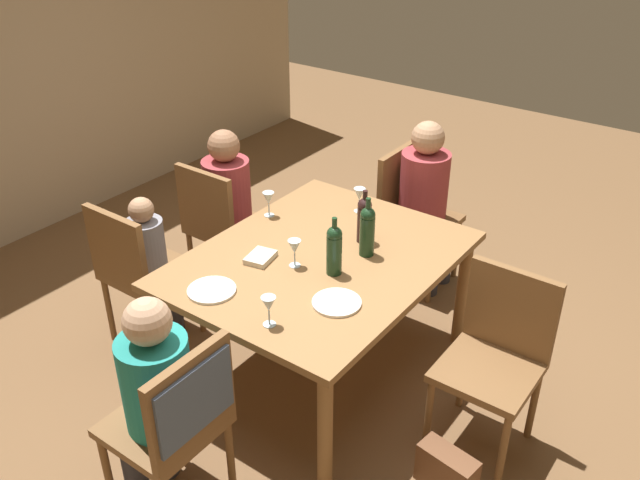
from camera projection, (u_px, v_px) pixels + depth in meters
ground_plane at (320, 366)px, 3.92m from camera, size 10.00×10.00×0.00m
dining_table at (320, 269)px, 3.59m from camera, size 1.51×1.19×0.74m
chair_right_end at (410, 208)px, 4.50m from camera, size 0.44×0.44×0.92m
chair_far_right at (220, 221)px, 4.33m from camera, size 0.44×0.44×0.92m
chair_left_end at (181, 414)px, 2.76m from camera, size 0.44×0.46×0.92m
chair_far_left at (137, 267)px, 3.85m from camera, size 0.44×0.44×0.92m
chair_near at (497, 350)px, 3.22m from camera, size 0.44×0.44×0.92m
person_woman_host at (427, 194)px, 4.37m from camera, size 0.31×0.36×1.15m
person_man_bearded at (231, 199)px, 4.35m from camera, size 0.35×0.30×1.12m
person_man_guest at (154, 390)px, 2.82m from camera, size 0.29×0.34×1.11m
person_child_small at (151, 255)px, 3.92m from camera, size 0.25×0.22×0.94m
wine_bottle_tall_green at (367, 230)px, 3.50m from camera, size 0.08×0.08×0.33m
wine_bottle_dark_red at (334, 249)px, 3.34m from camera, size 0.08×0.08×0.31m
wine_bottle_short_olive at (364, 219)px, 3.63m from camera, size 0.08×0.08×0.30m
wine_glass_near_left at (294, 248)px, 3.42m from camera, size 0.07×0.07×0.15m
wine_glass_centre at (269, 199)px, 3.90m from camera, size 0.07×0.07×0.15m
wine_glass_near_right at (359, 195)px, 3.94m from camera, size 0.07×0.07×0.15m
wine_glass_far at (269, 305)px, 2.99m from camera, size 0.07×0.07×0.15m
dinner_plate_host at (212, 290)px, 3.27m from camera, size 0.24×0.24×0.01m
dinner_plate_guest_left at (337, 303)px, 3.18m from camera, size 0.23×0.23×0.01m
folded_napkin at (260, 257)px, 3.51m from camera, size 0.18×0.15×0.03m
handbag at (447, 471)px, 3.12m from camera, size 0.16×0.29×0.22m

